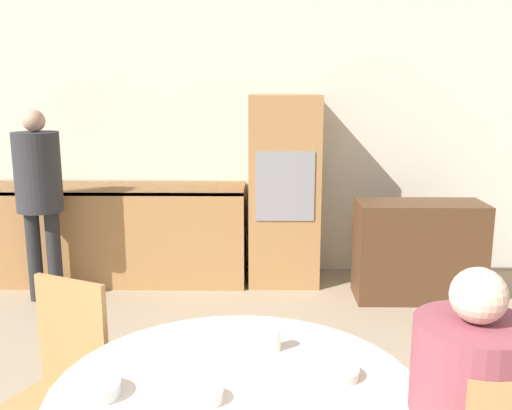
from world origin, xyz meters
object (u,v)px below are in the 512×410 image
object	(u,v)px
oven_unit	(284,190)
bowl_far	(204,396)
sideboard	(419,251)
bowl_centre	(94,389)
chair_far_left	(61,378)
cup	(273,339)
person_standing	(39,186)
bowl_near	(337,373)

from	to	relation	value
oven_unit	bowl_far	size ratio (longest dim) A/B	13.04
oven_unit	bowl_far	distance (m)	3.37
sideboard	bowl_centre	bearing A→B (deg)	-123.53
chair_far_left	cup	distance (m)	0.98
cup	oven_unit	bearing A→B (deg)	87.12
oven_unit	chair_far_left	size ratio (longest dim) A/B	1.79
bowl_centre	bowl_far	xyz separation A→B (m)	(0.38, -0.03, -0.01)
sideboard	chair_far_left	world-z (taller)	chair_far_left
sideboard	cup	distance (m)	2.84
oven_unit	sideboard	size ratio (longest dim) A/B	1.62
oven_unit	cup	size ratio (longest dim) A/B	19.00
person_standing	bowl_near	xyz separation A→B (m)	(2.10, -2.64, -0.23)
person_standing	bowl_far	xyz separation A→B (m)	(1.63, -2.81, -0.23)
chair_far_left	bowl_near	xyz separation A→B (m)	(1.16, -0.37, 0.23)
chair_far_left	bowl_centre	xyz separation A→B (m)	(0.31, -0.51, 0.24)
oven_unit	bowl_near	xyz separation A→B (m)	(0.08, -3.18, -0.10)
sideboard	cup	bearing A→B (deg)	-116.97
bowl_far	person_standing	bearing A→B (deg)	120.17
oven_unit	bowl_far	xyz separation A→B (m)	(-0.39, -3.34, -0.09)
oven_unit	sideboard	xyz separation A→B (m)	(1.13, -0.45, -0.44)
sideboard	bowl_near	xyz separation A→B (m)	(-1.04, -2.72, 0.34)
cup	bowl_far	bearing A→B (deg)	-121.82
person_standing	bowl_near	size ratio (longest dim) A/B	9.91
sideboard	bowl_centre	world-z (taller)	sideboard
oven_unit	person_standing	xyz separation A→B (m)	(-2.02, -0.53, 0.13)
oven_unit	bowl_near	world-z (taller)	oven_unit
bowl_centre	chair_far_left	bearing A→B (deg)	121.11
oven_unit	bowl_centre	world-z (taller)	oven_unit
person_standing	cup	distance (m)	3.07
person_standing	cup	size ratio (longest dim) A/B	17.82
bowl_centre	cup	bearing A→B (deg)	29.73
cup	bowl_near	size ratio (longest dim) A/B	0.56
sideboard	person_standing	xyz separation A→B (m)	(-3.15, -0.08, 0.57)
oven_unit	chair_far_left	world-z (taller)	oven_unit
bowl_near	oven_unit	bearing A→B (deg)	91.52
person_standing	cup	xyz separation A→B (m)	(1.87, -2.43, -0.20)
sideboard	bowl_centre	size ratio (longest dim) A/B	5.71
cup	bowl_far	xyz separation A→B (m)	(-0.24, -0.38, -0.03)
bowl_near	person_standing	bearing A→B (deg)	128.54
oven_unit	sideboard	world-z (taller)	oven_unit
person_standing	bowl_centre	distance (m)	3.06
oven_unit	bowl_centre	distance (m)	3.40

